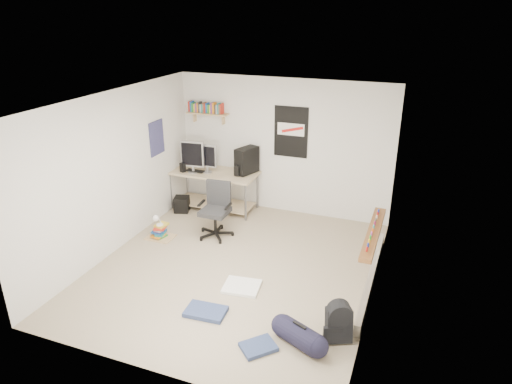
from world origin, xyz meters
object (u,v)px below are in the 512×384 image
(backpack, at_px, (339,325))
(book_stack, at_px, (160,229))
(office_chair, at_px, (215,210))
(duffel_bag, at_px, (299,335))
(desk, at_px, (214,190))

(backpack, height_order, book_stack, backpack)
(office_chair, xyz_separation_m, duffel_bag, (2.07, -2.11, -0.35))
(desk, xyz_separation_m, book_stack, (-0.33, -1.43, -0.22))
(desk, relative_size, office_chair, 1.76)
(desk, height_order, duffel_bag, desk)
(backpack, distance_m, duffel_bag, 0.48)
(office_chair, relative_size, book_stack, 2.32)
(backpack, xyz_separation_m, duffel_bag, (-0.40, -0.27, -0.06))
(duffel_bag, distance_m, book_stack, 3.39)
(backpack, bearing_deg, office_chair, 119.34)
(backpack, relative_size, duffel_bag, 0.75)
(desk, relative_size, duffel_bag, 3.17)
(office_chair, bearing_deg, duffel_bag, -49.67)
(backpack, bearing_deg, desk, 112.08)
(duffel_bag, relative_size, book_stack, 1.29)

